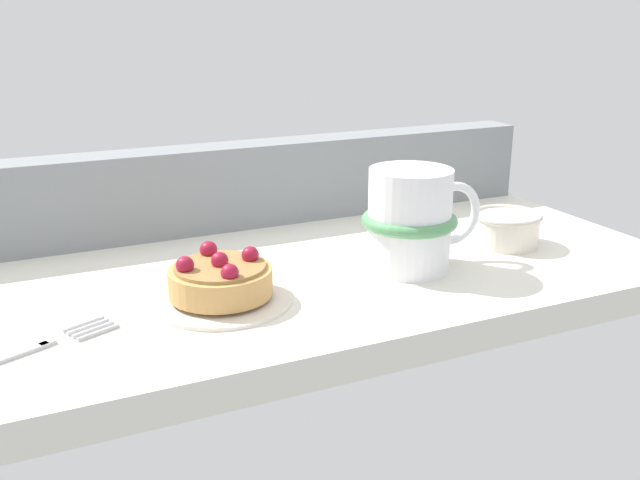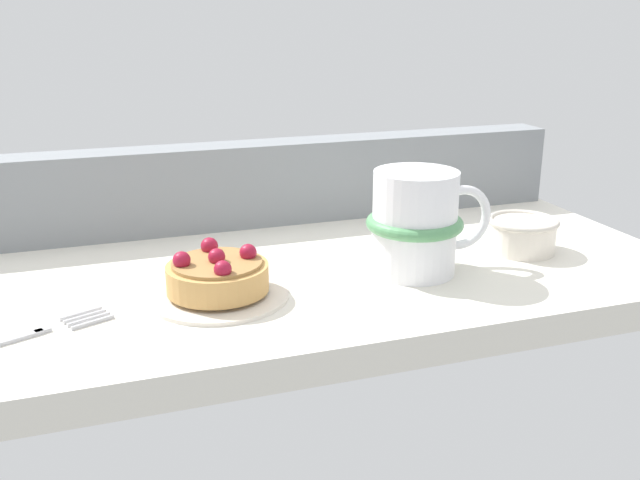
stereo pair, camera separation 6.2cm
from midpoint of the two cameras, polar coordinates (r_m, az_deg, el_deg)
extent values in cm
cube|color=silver|center=(67.70, -1.02, -3.44)|extent=(78.06, 35.19, 2.81)
cube|color=gray|center=(79.82, -4.41, 4.39)|extent=(76.50, 4.81, 9.17)
cylinder|color=silver|center=(60.71, -5.24, -4.35)|extent=(11.95, 11.95, 0.69)
cylinder|color=silver|center=(60.78, -5.23, -4.50)|extent=(6.57, 6.57, 0.35)
cylinder|color=tan|center=(60.16, -5.28, -3.05)|extent=(8.63, 8.63, 2.27)
cylinder|color=#A37942|center=(59.71, -5.32, -1.90)|extent=(7.59, 7.59, 0.30)
sphere|color=maroon|center=(59.53, -5.33, -1.41)|extent=(1.45, 1.45, 1.45)
sphere|color=maroon|center=(60.41, -2.86, -1.05)|extent=(1.48, 1.48, 1.48)
sphere|color=maroon|center=(62.35, -6.04, -0.53)|extent=(1.53, 1.53, 1.53)
sphere|color=maroon|center=(59.02, -8.08, -1.66)|extent=(1.49, 1.49, 1.49)
sphere|color=maroon|center=(56.91, -4.71, -2.41)|extent=(1.44, 1.44, 1.44)
cylinder|color=white|center=(65.84, 10.27, 1.34)|extent=(7.72, 7.72, 9.58)
torus|color=#569960|center=(65.86, 10.26, 1.30)|extent=(8.90, 8.90, 1.15)
torus|color=white|center=(68.24, 13.80, 1.70)|extent=(6.22, 0.85, 6.22)
cube|color=#B7B7BC|center=(57.08, -18.44, -6.84)|extent=(1.32, 0.98, 0.60)
cube|color=#B7B7BC|center=(57.43, -14.80, -6.33)|extent=(3.32, 1.57, 0.60)
cube|color=#B7B7BC|center=(58.04, -15.13, -6.09)|extent=(3.32, 1.57, 0.60)
cube|color=#B7B7BC|center=(58.65, -15.46, -5.86)|extent=(3.32, 1.57, 0.60)
cube|color=#B7B7BC|center=(59.26, -15.78, -5.63)|extent=(3.32, 1.57, 0.60)
cylinder|color=silver|center=(75.10, 18.15, 0.26)|extent=(6.60, 6.60, 3.17)
torus|color=beige|center=(74.65, 18.27, 1.41)|extent=(7.07, 7.07, 0.60)
camera|label=1|loc=(0.03, -87.14, 0.94)|focal=40.01mm
camera|label=2|loc=(0.03, 92.86, -0.94)|focal=40.01mm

